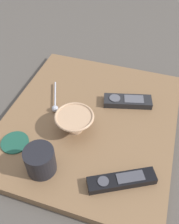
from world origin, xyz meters
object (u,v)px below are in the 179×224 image
(cereal_bowl, at_px, (75,121))
(tv_remote_near, at_px, (127,101))
(teaspoon, at_px, (55,105))
(coffee_mug, at_px, (40,161))
(tv_remote_far, at_px, (122,180))
(drink_coaster, at_px, (15,142))

(cereal_bowl, relative_size, tv_remote_near, 0.70)
(tv_remote_near, bearing_deg, teaspoon, -68.22)
(coffee_mug, height_order, teaspoon, coffee_mug)
(teaspoon, bearing_deg, cereal_bowl, 53.95)
(coffee_mug, xyz_separation_m, tv_remote_far, (-0.03, 0.22, -0.03))
(cereal_bowl, xyz_separation_m, tv_remote_far, (0.14, 0.19, -0.02))
(drink_coaster, bearing_deg, tv_remote_near, 133.52)
(tv_remote_near, distance_m, drink_coaster, 0.40)
(coffee_mug, relative_size, tv_remote_far, 0.46)
(tv_remote_near, relative_size, drink_coaster, 2.05)
(coffee_mug, height_order, drink_coaster, coffee_mug)
(teaspoon, bearing_deg, coffee_mug, 14.74)
(cereal_bowl, relative_size, tv_remote_far, 0.68)
(coffee_mug, xyz_separation_m, tv_remote_near, (-0.33, 0.17, -0.03))
(coffee_mug, distance_m, teaspoon, 0.25)
(teaspoon, height_order, drink_coaster, teaspoon)
(tv_remote_near, bearing_deg, drink_coaster, -46.48)
(coffee_mug, relative_size, teaspoon, 0.58)
(coffee_mug, bearing_deg, cereal_bowl, 167.14)
(teaspoon, bearing_deg, tv_remote_near, 111.78)
(tv_remote_far, distance_m, drink_coaster, 0.34)
(teaspoon, xyz_separation_m, tv_remote_far, (0.21, 0.29, -0.00))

